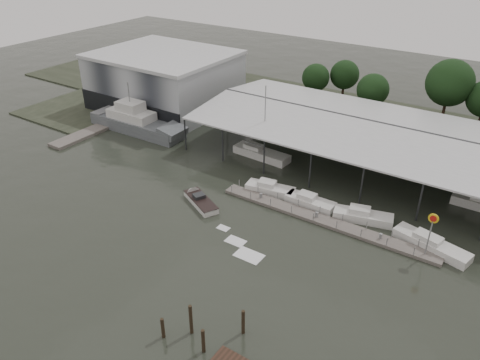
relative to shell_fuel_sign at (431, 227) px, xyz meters
The scene contains 17 objects.
ground 29.06m from the shell_fuel_sign, 159.69° to the right, with size 200.00×200.00×0.00m, color #272C24.
land_strip_far 42.05m from the shell_fuel_sign, 130.15° to the left, with size 140.00×30.00×0.30m.
land_strip_west 70.03m from the shell_fuel_sign, 163.37° to the left, with size 20.00×40.00×0.30m.
storage_warehouse 58.52m from the shell_fuel_sign, 160.06° to the left, with size 24.50×20.50×10.50m.
covered_boat_shed 20.71m from the shell_fuel_sign, 119.05° to the left, with size 58.24×24.00×6.96m.
trawler_dock 57.26m from the shell_fuel_sign, behind, with size 3.00×18.00×0.50m.
floating_dock 12.57m from the shell_fuel_sign, behind, with size 28.00×2.00×1.40m.
shell_fuel_sign is the anchor object (origin of this frame).
grey_trawler 51.30m from the shell_fuel_sign, behind, with size 18.82×4.84×8.84m.
white_sailboat 29.95m from the shell_fuel_sign, 158.57° to the left, with size 9.31×3.11×11.75m.
speedboat_underway 28.09m from the shell_fuel_sign, 169.93° to the right, with size 16.75×9.27×2.00m.
moored_cruiser_0 21.44m from the shell_fuel_sign, behind, with size 6.82×3.25×1.70m.
moored_cruiser_1 15.65m from the shell_fuel_sign, behind, with size 6.45×2.27×1.70m.
moored_cruiser_2 9.41m from the shell_fuel_sign, 160.05° to the left, with size 7.41×3.94×1.70m.
moored_cruiser_3 3.78m from the shell_fuel_sign, 86.38° to the left, with size 8.86×4.22×1.70m.
mooring_pilings 28.27m from the shell_fuel_sign, 118.07° to the right, with size 5.88×10.68×3.82m.
horizon_tree_line 38.33m from the shell_fuel_sign, 96.53° to the left, with size 63.56×11.94×11.97m.
Camera 1 is at (32.76, -34.89, 32.25)m, focal length 35.00 mm.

